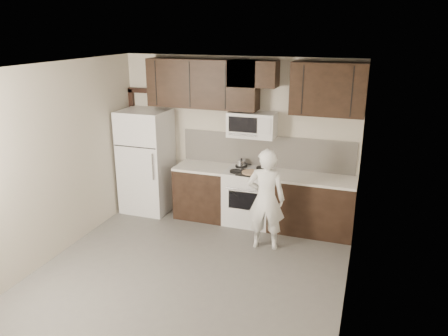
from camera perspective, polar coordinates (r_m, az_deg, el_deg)
The scene contains 14 objects.
floor at distance 5.92m, azimuth -5.03°, elevation -14.14°, with size 4.50×4.50×0.00m, color #585652.
back_wall at distance 7.35m, azimuth 1.78°, elevation 3.88°, with size 4.00×4.00×0.00m, color beige.
ceiling at distance 5.04m, azimuth -5.89°, elevation 12.86°, with size 4.50×4.50×0.00m, color white.
counter_run at distance 7.19m, azimuth 5.58°, elevation -4.03°, with size 2.95×0.64×0.91m.
stove at distance 7.26m, azimuth 3.25°, elevation -3.72°, with size 0.76×0.66×0.94m.
backsplash at distance 7.25m, azimuth 5.52°, elevation 2.22°, with size 2.90×0.02×0.54m, color beige.
upper_cabinets at distance 6.95m, azimuth 3.09°, elevation 10.87°, with size 3.48×0.35×0.78m.
microwave at distance 7.01m, azimuth 3.68°, elevation 5.69°, with size 0.76×0.42×0.40m.
refrigerator at distance 7.74m, azimuth -10.08°, elevation 0.88°, with size 0.80×0.76×1.80m.
door_trim at distance 8.10m, azimuth -11.43°, elevation 4.12°, with size 0.50×0.08×2.12m.
saucepan at distance 7.27m, azimuth 2.29°, elevation 0.60°, with size 0.26×0.16×0.15m.
baking_tray at distance 6.93m, azimuth 3.52°, elevation -0.73°, with size 0.42×0.31×0.02m, color black.
pizza at distance 6.92m, azimuth 3.52°, elevation -0.57°, with size 0.28×0.28×0.02m, color beige.
person at distance 6.35m, azimuth 5.49°, elevation -4.11°, with size 0.55×0.36×1.52m, color white.
Camera 1 is at (2.10, -4.56, 3.15)m, focal length 35.00 mm.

